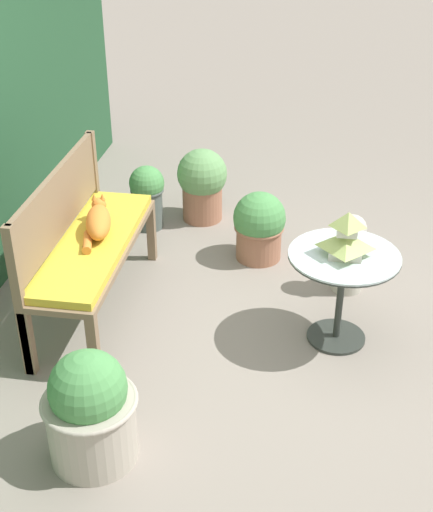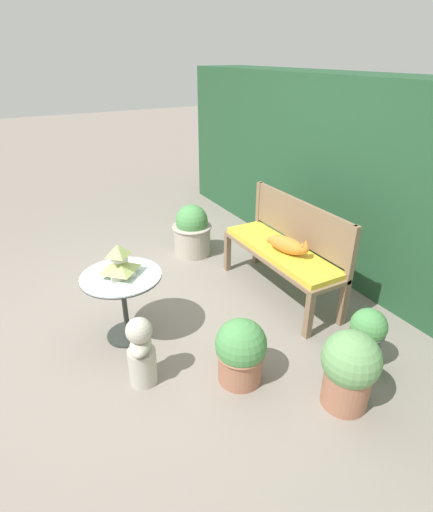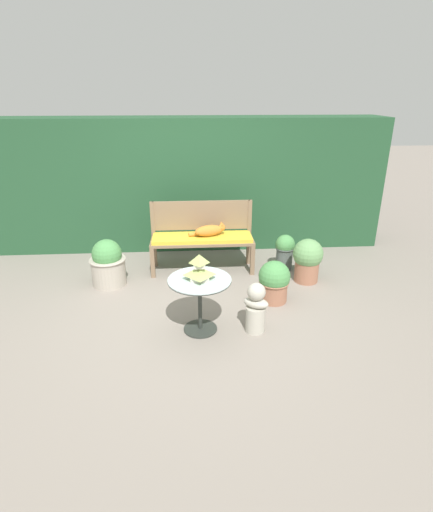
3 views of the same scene
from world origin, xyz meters
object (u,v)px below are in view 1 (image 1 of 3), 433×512
object	(u,v)px
potted_plant_table_near	(259,226)
potted_plant_bench_right	(202,183)
potted_plant_path_edge	(147,195)
patio_table	(343,273)
garden_bench	(94,250)
garden_bust	(350,254)
pagoda_birdhouse	(346,237)
potted_plant_table_far	(90,410)
cat	(98,222)

from	to	relation	value
potted_plant_table_near	potted_plant_bench_right	distance (m)	0.79
potted_plant_path_edge	patio_table	bearing A→B (deg)	-129.79
garden_bench	garden_bust	world-z (taller)	garden_bust
garden_bust	potted_plant_bench_right	bearing A→B (deg)	81.04
pagoda_birdhouse	garden_bust	world-z (taller)	pagoda_birdhouse
patio_table	potted_plant_table_near	distance (m)	1.14
garden_bust	potted_plant_table_far	xyz separation A→B (m)	(-1.82, 1.29, 0.02)
patio_table	potted_plant_table_near	world-z (taller)	patio_table
pagoda_birdhouse	potted_plant_table_near	xyz separation A→B (m)	(0.94, 0.61, -0.48)
garden_bust	potted_plant_path_edge	distance (m)	1.76
potted_plant_table_far	potted_plant_bench_right	size ratio (longest dim) A/B	1.05
cat	garden_bust	distance (m)	1.75
cat	potted_plant_table_near	world-z (taller)	cat
garden_bust	potted_plant_path_edge	size ratio (longest dim) A/B	1.09
cat	patio_table	world-z (taller)	cat
garden_bust	potted_plant_table_near	bearing A→B (deg)	91.25
pagoda_birdhouse	potted_plant_table_far	world-z (taller)	pagoda_birdhouse
potted_plant_table_near	potted_plant_path_edge	xyz separation A→B (m)	(0.35, 0.95, 0.02)
patio_table	potted_plant_table_near	size ratio (longest dim) A/B	1.27
potted_plant_bench_right	potted_plant_path_edge	size ratio (longest dim) A/B	1.15
potted_plant_table_near	garden_bench	bearing A→B (deg)	130.75
potted_plant_bench_right	garden_bust	bearing A→B (deg)	-127.08
garden_bench	patio_table	world-z (taller)	patio_table
patio_table	potted_plant_table_far	distance (m)	1.74
potted_plant_path_edge	potted_plant_table_near	bearing A→B (deg)	-110.33
potted_plant_table_near	cat	bearing A→B (deg)	127.34
cat	potted_plant_table_near	size ratio (longest dim) A/B	1.00
potted_plant_table_far	potted_plant_path_edge	bearing A→B (deg)	7.39
garden_bench	potted_plant_table_near	bearing A→B (deg)	-49.25
potted_plant_table_near	potted_plant_table_far	size ratio (longest dim) A/B	0.83
patio_table	potted_plant_bench_right	world-z (taller)	patio_table
cat	garden_bust	xyz separation A→B (m)	(0.42, -1.66, -0.33)
pagoda_birdhouse	garden_bust	xyz separation A→B (m)	(0.61, -0.06, -0.46)
cat	potted_plant_bench_right	distance (m)	1.44
potted_plant_table_near	potted_plant_table_far	world-z (taller)	potted_plant_table_far
garden_bust	pagoda_birdhouse	bearing A→B (deg)	-157.80
pagoda_birdhouse	potted_plant_path_edge	size ratio (longest dim) A/B	0.53
potted_plant_table_near	pagoda_birdhouse	bearing A→B (deg)	-147.27
garden_bench	cat	bearing A→B (deg)	-3.90
garden_bust	patio_table	bearing A→B (deg)	-157.80
potted_plant_table_far	potted_plant_path_edge	size ratio (longest dim) A/B	1.20
cat	potted_plant_path_edge	xyz separation A→B (m)	(1.11, -0.04, -0.33)
potted_plant_path_edge	garden_bust	bearing A→B (deg)	-113.11
potted_plant_table_far	patio_table	bearing A→B (deg)	-45.42
potted_plant_table_far	potted_plant_bench_right	world-z (taller)	potted_plant_table_far
patio_table	potted_plant_table_far	size ratio (longest dim) A/B	1.06
potted_plant_table_near	potted_plant_path_edge	world-z (taller)	same
garden_bust	potted_plant_table_far	distance (m)	2.23
potted_plant_path_edge	cat	bearing A→B (deg)	177.81
potted_plant_path_edge	potted_plant_table_far	bearing A→B (deg)	-172.61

